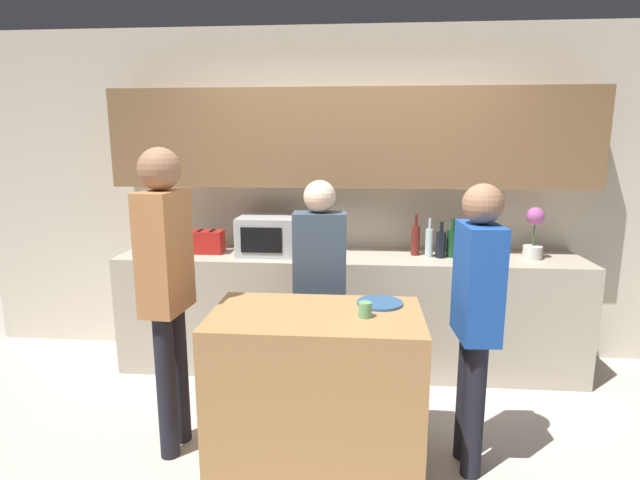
# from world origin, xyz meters

# --- Properties ---
(ground_plane) EXTENTS (14.00, 14.00, 0.00)m
(ground_plane) POSITION_xyz_m (0.00, 0.00, 0.00)
(ground_plane) COLOR beige
(back_wall) EXTENTS (6.40, 0.40, 2.70)m
(back_wall) POSITION_xyz_m (0.00, 1.66, 1.54)
(back_wall) COLOR beige
(back_wall) RESTS_ON ground_plane
(back_counter) EXTENTS (3.60, 0.62, 0.93)m
(back_counter) POSITION_xyz_m (0.00, 1.39, 0.46)
(back_counter) COLOR #B7AD99
(back_counter) RESTS_ON ground_plane
(kitchen_island) EXTENTS (1.14, 0.66, 0.90)m
(kitchen_island) POSITION_xyz_m (-0.14, 0.11, 0.45)
(kitchen_island) COLOR #B27F4C
(kitchen_island) RESTS_ON ground_plane
(microwave) EXTENTS (0.52, 0.39, 0.30)m
(microwave) POSITION_xyz_m (-0.60, 1.37, 1.08)
(microwave) COLOR #B7BABC
(microwave) RESTS_ON back_counter
(toaster) EXTENTS (0.26, 0.16, 0.18)m
(toaster) POSITION_xyz_m (-1.13, 1.37, 1.02)
(toaster) COLOR #B21E19
(toaster) RESTS_ON back_counter
(potted_plant) EXTENTS (0.14, 0.14, 0.40)m
(potted_plant) POSITION_xyz_m (1.39, 1.37, 1.12)
(potted_plant) COLOR silver
(potted_plant) RESTS_ON back_counter
(bottle_0) EXTENTS (0.07, 0.07, 0.32)m
(bottle_0) POSITION_xyz_m (0.52, 1.43, 1.05)
(bottle_0) COLOR maroon
(bottle_0) RESTS_ON back_counter
(bottle_1) EXTENTS (0.06, 0.06, 0.30)m
(bottle_1) POSITION_xyz_m (0.62, 1.38, 1.04)
(bottle_1) COLOR silver
(bottle_1) RESTS_ON back_counter
(bottle_2) EXTENTS (0.08, 0.08, 0.28)m
(bottle_2) POSITION_xyz_m (0.70, 1.36, 1.03)
(bottle_2) COLOR black
(bottle_2) RESTS_ON back_counter
(bottle_3) EXTENTS (0.08, 0.08, 0.30)m
(bottle_3) POSITION_xyz_m (0.79, 1.40, 1.04)
(bottle_3) COLOR #194723
(bottle_3) RESTS_ON back_counter
(bottle_4) EXTENTS (0.07, 0.07, 0.28)m
(bottle_4) POSITION_xyz_m (0.86, 1.32, 1.03)
(bottle_4) COLOR #194723
(bottle_4) RESTS_ON back_counter
(bottle_5) EXTENTS (0.08, 0.08, 0.28)m
(bottle_5) POSITION_xyz_m (0.96, 1.40, 1.03)
(bottle_5) COLOR maroon
(bottle_5) RESTS_ON back_counter
(bottle_6) EXTENTS (0.08, 0.08, 0.28)m
(bottle_6) POSITION_xyz_m (1.05, 1.49, 1.03)
(bottle_6) COLOR silver
(bottle_6) RESTS_ON back_counter
(plate_on_island) EXTENTS (0.26, 0.26, 0.01)m
(plate_on_island) POSITION_xyz_m (0.21, 0.28, 0.91)
(plate_on_island) COLOR #2D5684
(plate_on_island) RESTS_ON kitchen_island
(cup_0) EXTENTS (0.07, 0.07, 0.08)m
(cup_0) POSITION_xyz_m (0.12, 0.06, 0.94)
(cup_0) COLOR #63AA6C
(cup_0) RESTS_ON kitchen_island
(person_left) EXTENTS (0.23, 0.36, 1.78)m
(person_left) POSITION_xyz_m (-0.99, 0.19, 1.07)
(person_left) COLOR black
(person_left) RESTS_ON ground_plane
(person_center) EXTENTS (0.21, 0.35, 1.60)m
(person_center) POSITION_xyz_m (0.71, 0.16, 0.94)
(person_center) COLOR black
(person_center) RESTS_ON ground_plane
(person_right) EXTENTS (0.35, 0.21, 1.57)m
(person_right) POSITION_xyz_m (-0.17, 0.70, 0.92)
(person_right) COLOR black
(person_right) RESTS_ON ground_plane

